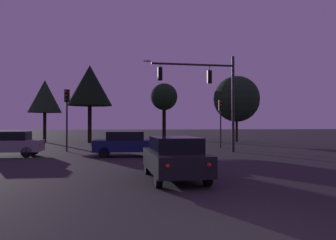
{
  "coord_description": "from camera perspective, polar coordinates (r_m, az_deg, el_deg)",
  "views": [
    {
      "loc": [
        -1.92,
        -5.5,
        1.99
      ],
      "look_at": [
        1.25,
        18.75,
        2.27
      ],
      "focal_mm": 35.43,
      "sensor_mm": 36.0,
      "label": 1
    }
  ],
  "objects": [
    {
      "name": "tree_right_cluster",
      "position": [
        35.52,
        -13.31,
        5.78
      ],
      "size": [
        4.61,
        4.61,
        8.09
      ],
      "color": "black",
      "rests_on": "ground"
    },
    {
      "name": "car_crossing_right",
      "position": [
        20.37,
        -7.09,
        -4.01
      ],
      "size": [
        4.19,
        1.87,
        1.52
      ],
      "color": "#0F1947",
      "rests_on": "ground"
    },
    {
      "name": "tree_left_far",
      "position": [
        44.39,
        -0.68,
        3.93
      ],
      "size": [
        3.6,
        3.6,
        7.4
      ],
      "color": "black",
      "rests_on": "ground"
    },
    {
      "name": "car_nearside_lane",
      "position": [
        11.89,
        1.12,
        -6.42
      ],
      "size": [
        2.0,
        4.43,
        1.52
      ],
      "color": "black",
      "rests_on": "ground"
    },
    {
      "name": "traffic_light_corner_right",
      "position": [
        24.8,
        -17.02,
        2.05
      ],
      "size": [
        0.37,
        0.39,
        4.44
      ],
      "color": "#232326",
      "rests_on": "ground"
    },
    {
      "name": "ground_plane",
      "position": [
        30.13,
        -3.79,
        -4.43
      ],
      "size": [
        168.0,
        168.0,
        0.0
      ],
      "primitive_type": "plane",
      "color": "#262326",
      "rests_on": "ground"
    },
    {
      "name": "car_crossing_left",
      "position": [
        22.2,
        -25.79,
        -3.67
      ],
      "size": [
        4.06,
        1.77,
        1.52
      ],
      "color": "gray",
      "rests_on": "ground"
    },
    {
      "name": "traffic_signal_mast_arm",
      "position": [
        23.35,
        6.88,
        5.78
      ],
      "size": [
        6.49,
        0.6,
        6.76
      ],
      "color": "#232326",
      "rests_on": "ground"
    },
    {
      "name": "tree_center_horizon",
      "position": [
        37.41,
        11.72,
        3.56
      ],
      "size": [
        5.06,
        5.06,
        7.26
      ],
      "color": "black",
      "rests_on": "ground"
    },
    {
      "name": "tree_behind_sign",
      "position": [
        38.14,
        -20.43,
        3.8
      ],
      "size": [
        3.53,
        3.53,
        6.7
      ],
      "color": "black",
      "rests_on": "ground"
    },
    {
      "name": "traffic_light_corner_left",
      "position": [
        27.76,
        9.04,
        1.09
      ],
      "size": [
        0.31,
        0.36,
        3.97
      ],
      "color": "#232326",
      "rests_on": "ground"
    }
  ]
}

